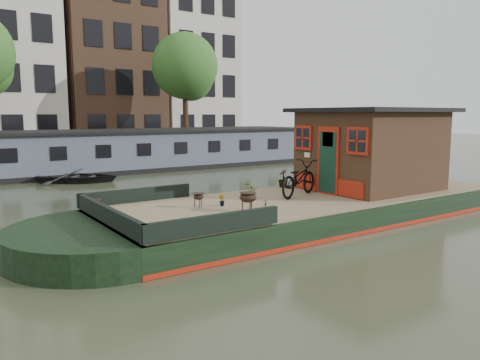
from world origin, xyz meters
TOP-DOWN VIEW (x-y plane):
  - ground at (0.00, 0.00)m, footprint 120.00×120.00m
  - houseboat_hull at (-1.33, 0.00)m, footprint 14.01×4.02m
  - houseboat_deck at (0.00, 0.00)m, footprint 11.80×3.80m
  - bow_bulwark at (-5.07, 0.00)m, footprint 3.00×4.00m
  - cabin at (2.19, 0.00)m, footprint 4.00×3.50m
  - bicycle at (-0.48, 0.22)m, footprint 1.97×1.29m
  - potted_plant_a at (-2.59, -1.03)m, footprint 0.24×0.25m
  - potted_plant_b at (-2.98, 0.23)m, footprint 0.15×0.18m
  - potted_plant_c at (-1.81, 0.60)m, footprint 0.46×0.43m
  - potted_plant_d at (0.20, 1.70)m, footprint 0.36×0.36m
  - potted_plant_e at (-3.71, -1.70)m, footprint 0.15×0.19m
  - brazier_front at (-2.81, -0.66)m, footprint 0.47×0.47m
  - brazier_rear at (-3.53, 0.40)m, footprint 0.35×0.35m
  - bollard_port at (-5.60, 1.70)m, footprint 0.20×0.20m
  - bollard_stbd at (-5.51, -1.58)m, footprint 0.18×0.18m
  - dinghy at (-3.47, 11.04)m, footprint 4.13×3.86m
  - far_houseboat at (0.00, 14.00)m, footprint 20.40×4.40m
  - quay at (0.00, 20.50)m, footprint 60.00×6.00m
  - townhouse_row at (0.15, 27.50)m, footprint 27.25×8.00m
  - tree_right at (6.14, 19.07)m, footprint 4.40×4.40m

SIDE VIEW (x-z plane):
  - ground at x=0.00m, z-range 0.00..0.00m
  - houseboat_hull at x=-1.33m, z-range -0.03..0.57m
  - dinghy at x=-3.47m, z-range 0.00..0.70m
  - quay at x=0.00m, z-range 0.00..0.90m
  - houseboat_deck at x=0.00m, z-range 0.60..0.65m
  - bollard_stbd at x=-5.51m, z-range 0.65..0.85m
  - bollard_port at x=-5.60m, z-range 0.65..0.87m
  - potted_plant_b at x=-2.98m, z-range 0.65..0.93m
  - potted_plant_e at x=-3.71m, z-range 0.65..0.96m
  - bow_bulwark at x=-5.07m, z-range 0.65..1.00m
  - brazier_rear at x=-3.53m, z-range 0.65..1.00m
  - potted_plant_a at x=-2.59m, z-range 0.65..1.04m
  - potted_plant_c at x=-1.81m, z-range 0.65..1.06m
  - brazier_front at x=-2.81m, z-range 0.65..1.09m
  - potted_plant_d at x=0.20m, z-range 0.65..1.20m
  - far_houseboat at x=0.00m, z-range -0.09..2.02m
  - bicycle at x=-0.48m, z-range 0.65..1.63m
  - cabin at x=2.19m, z-range 0.67..3.09m
  - tree_right at x=6.14m, z-range 2.19..9.59m
  - townhouse_row at x=0.15m, z-range -0.35..16.15m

